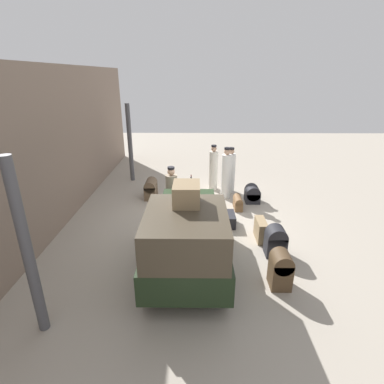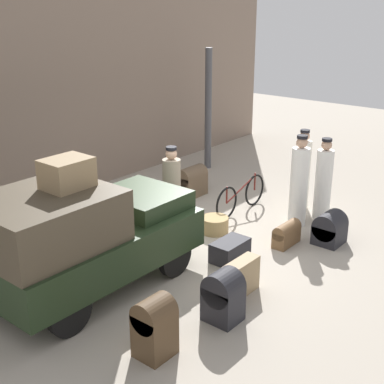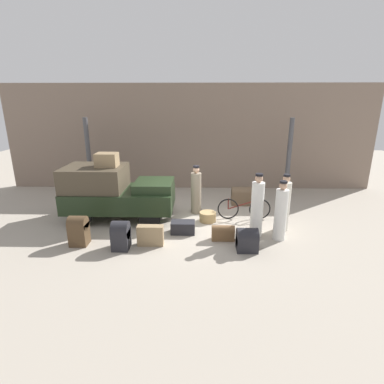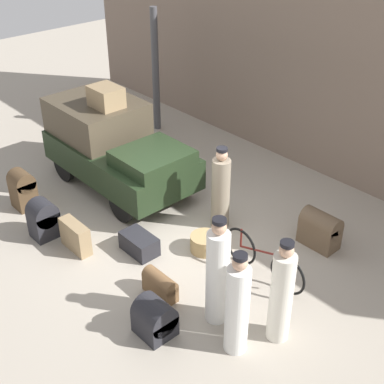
% 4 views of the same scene
% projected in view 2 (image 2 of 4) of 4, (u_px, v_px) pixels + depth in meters
% --- Properties ---
extents(ground_plane, '(30.00, 30.00, 0.00)m').
position_uv_depth(ground_plane, '(193.00, 245.00, 9.99)').
color(ground_plane, '#A89E8E').
extents(station_building_facade, '(16.00, 0.15, 4.50)m').
position_uv_depth(station_building_facade, '(50.00, 100.00, 11.66)').
color(station_building_facade, gray).
rests_on(station_building_facade, ground).
extents(canopy_pillar_right, '(0.18, 0.18, 3.17)m').
position_uv_depth(canopy_pillar_right, '(208.00, 110.00, 14.02)').
color(canopy_pillar_right, '#4C4C51').
rests_on(canopy_pillar_right, ground).
extents(truck, '(3.49, 1.74, 1.77)m').
position_uv_depth(truck, '(81.00, 236.00, 8.13)').
color(truck, black).
rests_on(truck, ground).
extents(bicycle, '(1.75, 0.04, 0.75)m').
position_uv_depth(bicycle, '(241.00, 196.00, 11.42)').
color(bicycle, black).
rests_on(bicycle, ground).
extents(wicker_basket, '(0.54, 0.54, 0.31)m').
position_uv_depth(wicker_basket, '(215.00, 225.00, 10.49)').
color(wicker_basket, tan).
rests_on(wicker_basket, ground).
extents(conductor_in_dark_uniform, '(0.35, 0.35, 1.86)m').
position_uv_depth(conductor_in_dark_uniform, '(299.00, 184.00, 10.61)').
color(conductor_in_dark_uniform, white).
rests_on(conductor_in_dark_uniform, ground).
extents(porter_with_bicycle, '(0.34, 0.34, 1.72)m').
position_uv_depth(porter_with_bicycle, '(323.00, 182.00, 10.95)').
color(porter_with_bicycle, white).
rests_on(porter_with_bicycle, ground).
extents(porter_carrying_trunk, '(0.34, 0.34, 1.75)m').
position_uv_depth(porter_carrying_trunk, '(302.00, 172.00, 11.51)').
color(porter_carrying_trunk, silver).
rests_on(porter_carrying_trunk, ground).
extents(porter_standing_middle, '(0.36, 0.36, 1.69)m').
position_uv_depth(porter_standing_middle, '(172.00, 192.00, 10.45)').
color(porter_standing_middle, gray).
rests_on(porter_standing_middle, ground).
extents(suitcase_small_leather, '(0.55, 0.49, 0.61)m').
position_uv_depth(suitcase_small_leather, '(330.00, 229.00, 9.98)').
color(suitcase_small_leather, '#232328').
rests_on(suitcase_small_leather, ground).
extents(trunk_large_brown, '(0.44, 0.49, 0.77)m').
position_uv_depth(trunk_large_brown, '(223.00, 296.00, 7.54)').
color(trunk_large_brown, '#232328').
rests_on(trunk_large_brown, ground).
extents(suitcase_black_upright, '(0.72, 0.41, 0.70)m').
position_uv_depth(suitcase_black_upright, '(192.00, 181.00, 12.36)').
color(suitcase_black_upright, brown).
rests_on(suitcase_black_upright, ground).
extents(trunk_barrel_dark, '(0.47, 0.42, 0.83)m').
position_uv_depth(trunk_barrel_dark, '(154.00, 326.00, 6.77)').
color(trunk_barrel_dark, '#4C3823').
rests_on(trunk_barrel_dark, ground).
extents(trunk_umber_medium, '(0.64, 0.26, 0.44)m').
position_uv_depth(trunk_umber_medium, '(287.00, 234.00, 9.92)').
color(trunk_umber_medium, brown).
rests_on(trunk_umber_medium, ground).
extents(suitcase_tan_flat, '(0.71, 0.43, 0.36)m').
position_uv_depth(suitcase_tan_flat, '(230.00, 250.00, 9.38)').
color(suitcase_tan_flat, '#232328').
rests_on(suitcase_tan_flat, ground).
extents(trunk_wicker_pale, '(0.71, 0.24, 0.56)m').
position_uv_depth(trunk_wicker_pale, '(241.00, 278.00, 8.25)').
color(trunk_wicker_pale, '#937A56').
rests_on(trunk_wicker_pale, ground).
extents(trunk_on_truck_roof, '(0.67, 0.54, 0.43)m').
position_uv_depth(trunk_on_truck_roof, '(67.00, 173.00, 7.66)').
color(trunk_on_truck_roof, '#937A56').
rests_on(trunk_on_truck_roof, truck).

